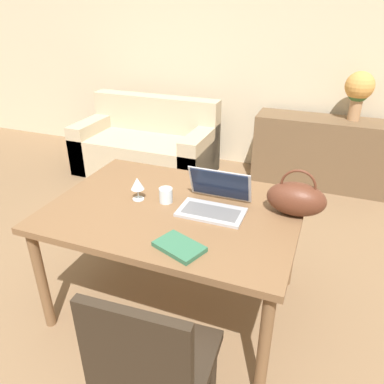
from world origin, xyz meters
TOP-DOWN VIEW (x-y plane):
  - ground_plane at (0.00, 0.00)m, footprint 14.00×14.00m
  - wall_back at (0.00, 3.10)m, footprint 10.00×0.06m
  - dining_table at (0.01, 0.57)m, footprint 1.42×1.03m
  - chair at (0.28, -0.28)m, footprint 0.46×0.46m
  - couch at (-1.16, 2.44)m, footprint 1.53×0.80m
  - sideboard at (0.72, 2.78)m, footprint 1.38×0.40m
  - laptop at (0.24, 0.65)m, footprint 0.37×0.30m
  - drinking_glass at (-0.06, 0.61)m, footprint 0.08×0.08m
  - wine_glass at (-0.23, 0.58)m, footprint 0.08×0.08m
  - handbag at (0.67, 0.75)m, footprint 0.32×0.19m
  - flower_vase at (0.97, 2.82)m, footprint 0.27×0.27m
  - book at (0.20, 0.21)m, footprint 0.27×0.23m

SIDE VIEW (x-z plane):
  - ground_plane at x=0.00m, z-range 0.00..0.00m
  - couch at x=-1.16m, z-range -0.12..0.70m
  - sideboard at x=0.72m, z-range 0.00..0.73m
  - chair at x=0.28m, z-range 0.06..0.98m
  - dining_table at x=0.01m, z-range 0.29..1.02m
  - book at x=0.20m, z-range 0.73..0.75m
  - drinking_glass at x=-0.06m, z-range 0.73..0.81m
  - laptop at x=0.24m, z-range 0.68..0.89m
  - handbag at x=0.67m, z-range 0.69..0.96m
  - wine_glass at x=-0.23m, z-range 0.75..0.90m
  - flower_vase at x=0.97m, z-range 0.79..1.26m
  - wall_back at x=0.00m, z-range 0.00..2.70m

